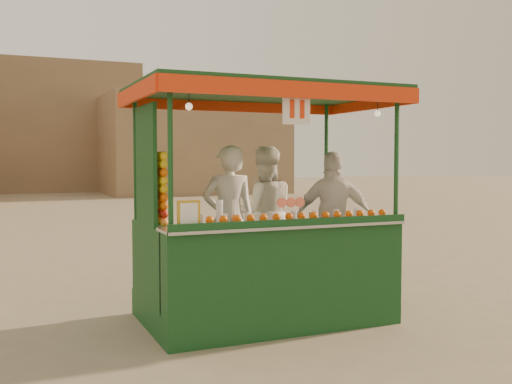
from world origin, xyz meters
name	(u,v)px	position (x,y,z in m)	size (l,w,h in m)	color
ground	(232,317)	(0.00, 0.00, 0.00)	(90.00, 90.00, 0.00)	#716550
building_right	(192,145)	(7.00, 24.00, 2.50)	(9.00, 6.00, 5.00)	#886B4D
building_center	(5,128)	(-2.00, 30.00, 3.50)	(14.00, 7.00, 7.00)	#886B4D
juice_cart	(261,247)	(0.21, -0.31, 0.82)	(2.80, 1.81, 2.54)	#103D1B
vendor_left	(229,219)	(-0.05, -0.02, 1.11)	(0.64, 0.46, 1.62)	beige
vendor_middle	(264,214)	(0.55, 0.36, 1.11)	(0.90, 0.77, 1.62)	white
vendor_right	(334,219)	(1.18, -0.21, 1.08)	(0.99, 0.71, 1.56)	silver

